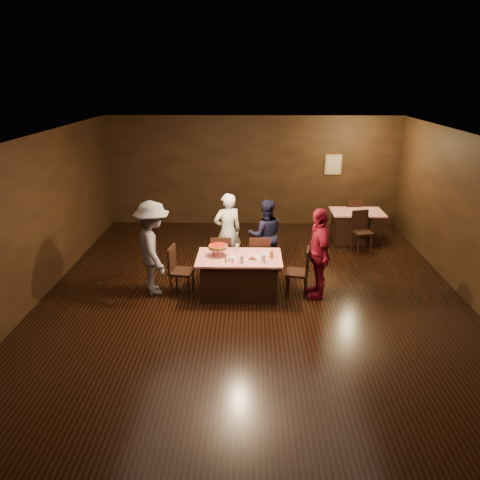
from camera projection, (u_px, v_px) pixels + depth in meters
name	position (u px, v px, depth m)	size (l,w,h in m)	color
room	(254.00, 191.00, 7.97)	(10.00, 10.04, 3.02)	black
main_table	(239.00, 275.00, 8.95)	(1.60, 1.00, 0.77)	red
back_table	(356.00, 226.00, 11.88)	(1.30, 0.90, 0.77)	#A70B15
chair_far_left	(221.00, 257.00, 9.64)	(0.42, 0.42, 0.95)	black
chair_far_right	(260.00, 257.00, 9.62)	(0.42, 0.42, 0.95)	black
chair_end_left	(182.00, 271.00, 8.94)	(0.42, 0.42, 0.95)	black
chair_end_right	(297.00, 272.00, 8.90)	(0.42, 0.42, 0.95)	black
chair_back_near	(362.00, 231.00, 11.19)	(0.42, 0.42, 0.95)	black
chair_back_far	(351.00, 216.00, 12.42)	(0.42, 0.42, 0.95)	black
diner_white_jacket	(228.00, 231.00, 10.04)	(0.61, 0.40, 1.68)	white
diner_navy_hoodie	(266.00, 235.00, 9.99)	(0.76, 0.59, 1.56)	black
diner_grey_knit	(153.00, 248.00, 8.85)	(1.18, 0.68, 1.82)	slate
diner_red_shirt	(319.00, 253.00, 8.72)	(1.02, 0.42, 1.74)	maroon
pizza_stand	(218.00, 247.00, 8.82)	(0.38, 0.38, 0.22)	black
plate_with_slice	(253.00, 259.00, 8.64)	(0.25, 0.25, 0.06)	white
plate_empty	(268.00, 254.00, 8.95)	(0.25, 0.25, 0.01)	white
glass_front_left	(242.00, 259.00, 8.51)	(0.08, 0.08, 0.14)	silver
glass_front_right	(263.00, 258.00, 8.55)	(0.08, 0.08, 0.14)	silver
glass_amber	(271.00, 255.00, 8.74)	(0.08, 0.08, 0.14)	#BF7F26
glass_back	(237.00, 248.00, 9.08)	(0.08, 0.08, 0.14)	silver
condiments	(229.00, 260.00, 8.54)	(0.17, 0.10, 0.09)	silver
napkin_center	(255.00, 257.00, 8.81)	(0.16, 0.16, 0.01)	white
napkin_left	(231.00, 258.00, 8.78)	(0.16, 0.16, 0.01)	white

